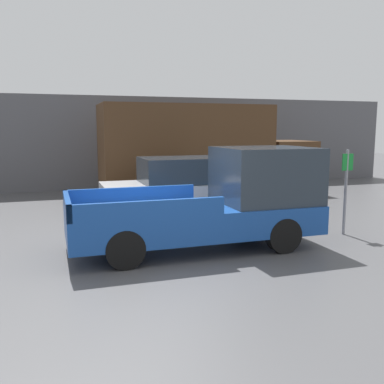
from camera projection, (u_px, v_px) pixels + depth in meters
The scene contains 6 objects.
ground_plane at pixel (162, 259), 8.50m from camera, with size 60.00×60.00×0.00m, color #4C4C4F.
building_wall at pixel (101, 143), 17.85m from camera, with size 28.00×0.15×3.89m.
pickup_truck at pixel (221, 202), 9.27m from camera, with size 5.32×1.99×2.15m.
car at pixel (180, 188), 12.38m from camera, with size 4.35×1.95×1.73m.
delivery_truck at pixel (200, 148), 16.14m from camera, with size 8.25×2.38×3.42m.
parking_sign at pixel (346, 187), 10.28m from camera, with size 0.30×0.07×2.07m.
Camera 1 is at (-2.01, -7.98, 2.58)m, focal length 40.00 mm.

